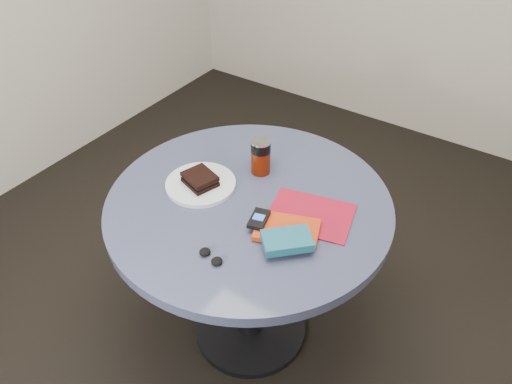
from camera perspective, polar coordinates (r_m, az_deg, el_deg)
The scene contains 11 objects.
ground at distance 2.29m, azimuth -0.65°, elevation -15.43°, with size 4.00×4.00×0.00m, color black.
table at distance 1.85m, azimuth -0.78°, elevation -4.81°, with size 1.00×1.00×0.75m.
plate at distance 1.80m, azimuth -6.34°, elevation 0.89°, with size 0.25×0.25×0.02m, color white.
sandwich at distance 1.78m, azimuth -6.42°, elevation 1.48°, with size 0.14×0.13×0.04m.
soda_can at distance 1.83m, azimuth 0.54°, elevation 4.10°, with size 0.08×0.08×0.14m.
pepper_grinder at distance 1.89m, azimuth 0.66°, elevation 4.60°, with size 0.05×0.05×0.09m.
magazine at distance 1.68m, azimuth 6.24°, elevation -2.62°, with size 0.28×0.21×0.00m, color maroon.
red_book at distance 1.61m, azimuth 3.57°, elevation -4.33°, with size 0.20×0.13×0.02m, color #AF310D.
novel at distance 1.54m, azimuth 3.57°, elevation -5.56°, with size 0.15×0.10×0.03m, color #16536B.
mp3_player at distance 1.62m, azimuth 0.33°, elevation -3.10°, with size 0.07×0.10×0.02m.
headphones at distance 1.53m, azimuth -5.18°, elevation -7.35°, with size 0.10×0.05×0.02m.
Camera 1 is at (0.76, -1.09, 1.87)m, focal length 35.00 mm.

